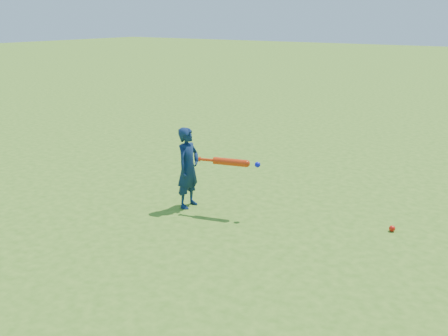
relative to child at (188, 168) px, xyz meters
name	(u,v)px	position (x,y,z in m)	size (l,w,h in m)	color
ground	(201,194)	(-0.16, 0.48, -0.54)	(80.00, 80.00, 0.00)	#40721B
child	(188,168)	(0.00, 0.00, 0.00)	(0.39, 0.26, 1.08)	#0E2044
ground_ball_red	(392,228)	(2.51, 0.70, -0.50)	(0.07, 0.07, 0.07)	red
bat_swing	(233,162)	(0.63, 0.12, 0.15)	(0.80, 0.27, 0.09)	red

